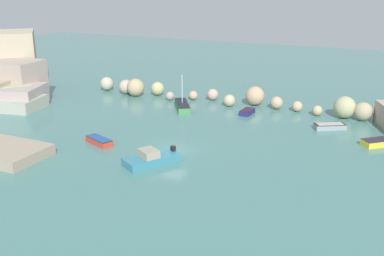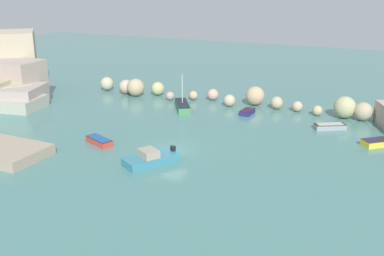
{
  "view_description": "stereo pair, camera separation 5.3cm",
  "coord_description": "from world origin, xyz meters",
  "px_view_note": "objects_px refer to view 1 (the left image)",
  "views": [
    {
      "loc": [
        19.37,
        -38.83,
        16.61
      ],
      "look_at": [
        0.0,
        4.74,
        1.0
      ],
      "focal_mm": 43.25,
      "sensor_mm": 36.0,
      "label": 1
    },
    {
      "loc": [
        19.42,
        -38.8,
        16.61
      ],
      "look_at": [
        0.0,
        4.74,
        1.0
      ],
      "focal_mm": 43.25,
      "sensor_mm": 36.0,
      "label": 2
    }
  ],
  "objects_px": {
    "stone_dock": "(1,151)",
    "moored_boat_0": "(182,106)",
    "moored_boat_5": "(330,126)",
    "moored_boat_3": "(379,142)",
    "moored_boat_4": "(247,112)",
    "moored_boat_1": "(151,159)",
    "moored_boat_2": "(99,141)"
  },
  "relations": [
    {
      "from": "stone_dock",
      "to": "moored_boat_0",
      "type": "height_order",
      "value": "moored_boat_0"
    },
    {
      "from": "stone_dock",
      "to": "moored_boat_5",
      "type": "height_order",
      "value": "stone_dock"
    },
    {
      "from": "moored_boat_0",
      "to": "moored_boat_3",
      "type": "height_order",
      "value": "moored_boat_0"
    },
    {
      "from": "stone_dock",
      "to": "moored_boat_5",
      "type": "xyz_separation_m",
      "value": [
        28.08,
        21.65,
        -0.18
      ]
    },
    {
      "from": "moored_boat_3",
      "to": "moored_boat_2",
      "type": "bearing_deg",
      "value": -17.39
    },
    {
      "from": "moored_boat_1",
      "to": "moored_boat_2",
      "type": "distance_m",
      "value": 7.92
    },
    {
      "from": "moored_boat_1",
      "to": "moored_boat_2",
      "type": "relative_size",
      "value": 1.54
    },
    {
      "from": "moored_boat_0",
      "to": "moored_boat_2",
      "type": "distance_m",
      "value": 15.96
    },
    {
      "from": "moored_boat_4",
      "to": "moored_boat_5",
      "type": "relative_size",
      "value": 0.71
    },
    {
      "from": "moored_boat_1",
      "to": "moored_boat_5",
      "type": "distance_m",
      "value": 22.19
    },
    {
      "from": "stone_dock",
      "to": "moored_boat_4",
      "type": "bearing_deg",
      "value": 53.32
    },
    {
      "from": "moored_boat_3",
      "to": "moored_boat_4",
      "type": "bearing_deg",
      "value": -59.37
    },
    {
      "from": "moored_boat_1",
      "to": "moored_boat_3",
      "type": "bearing_deg",
      "value": 157.26
    },
    {
      "from": "moored_boat_0",
      "to": "moored_boat_4",
      "type": "relative_size",
      "value": 2.08
    },
    {
      "from": "moored_boat_1",
      "to": "moored_boat_3",
      "type": "height_order",
      "value": "moored_boat_1"
    },
    {
      "from": "stone_dock",
      "to": "moored_boat_4",
      "type": "distance_m",
      "value": 29.43
    },
    {
      "from": "moored_boat_2",
      "to": "moored_boat_4",
      "type": "bearing_deg",
      "value": -99.44
    },
    {
      "from": "moored_boat_1",
      "to": "moored_boat_4",
      "type": "distance_m",
      "value": 19.64
    },
    {
      "from": "moored_boat_0",
      "to": "moored_boat_3",
      "type": "bearing_deg",
      "value": 48.53
    },
    {
      "from": "moored_boat_2",
      "to": "moored_boat_5",
      "type": "bearing_deg",
      "value": -121.85
    },
    {
      "from": "moored_boat_0",
      "to": "moored_boat_5",
      "type": "height_order",
      "value": "moored_boat_0"
    },
    {
      "from": "moored_boat_2",
      "to": "moored_boat_3",
      "type": "relative_size",
      "value": 0.97
    },
    {
      "from": "moored_boat_1",
      "to": "stone_dock",
      "type": "bearing_deg",
      "value": -42.2
    },
    {
      "from": "moored_boat_2",
      "to": "moored_boat_3",
      "type": "xyz_separation_m",
      "value": [
        26.75,
        11.45,
        0.0
      ]
    },
    {
      "from": "moored_boat_5",
      "to": "stone_dock",
      "type": "bearing_deg",
      "value": -172.09
    },
    {
      "from": "moored_boat_4",
      "to": "moored_boat_2",
      "type": "bearing_deg",
      "value": -28.16
    },
    {
      "from": "stone_dock",
      "to": "moored_boat_5",
      "type": "relative_size",
      "value": 2.38
    },
    {
      "from": "moored_boat_2",
      "to": "moored_boat_4",
      "type": "height_order",
      "value": "moored_boat_2"
    },
    {
      "from": "stone_dock",
      "to": "moored_boat_5",
      "type": "bearing_deg",
      "value": 37.63
    },
    {
      "from": "moored_boat_2",
      "to": "moored_boat_5",
      "type": "height_order",
      "value": "moored_boat_2"
    },
    {
      "from": "stone_dock",
      "to": "moored_boat_3",
      "type": "distance_m",
      "value": 38.16
    },
    {
      "from": "stone_dock",
      "to": "moored_boat_0",
      "type": "bearing_deg",
      "value": 68.29
    }
  ]
}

